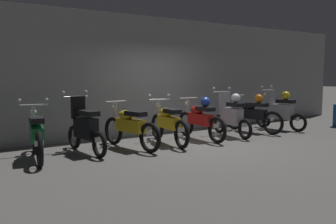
{
  "coord_description": "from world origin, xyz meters",
  "views": [
    {
      "loc": [
        -5.28,
        -6.54,
        1.64
      ],
      "look_at": [
        -0.47,
        0.56,
        0.75
      ],
      "focal_mm": 39.04,
      "sensor_mm": 36.0,
      "label": 1
    }
  ],
  "objects": [
    {
      "name": "ground_plane",
      "position": [
        0.0,
        0.0,
        0.0
      ],
      "size": [
        80.0,
        80.0,
        0.0
      ],
      "primitive_type": "plane",
      "color": "#565451"
    },
    {
      "name": "motorbike_slot_3",
      "position": [
        -0.49,
        0.51,
        0.49
      ],
      "size": [
        0.58,
        1.94,
        1.15
      ],
      "color": "black",
      "rests_on": "ground"
    },
    {
      "name": "motorbike_slot_6",
      "position": [
        2.49,
        0.63,
        0.53
      ],
      "size": [
        0.56,
        1.94,
        1.08
      ],
      "color": "black",
      "rests_on": "ground"
    },
    {
      "name": "motorbike_slot_4",
      "position": [
        0.5,
        0.53,
        0.53
      ],
      "size": [
        0.56,
        1.95,
        1.08
      ],
      "color": "black",
      "rests_on": "ground"
    },
    {
      "name": "motorbike_slot_7",
      "position": [
        3.49,
        0.5,
        0.57
      ],
      "size": [
        0.58,
        1.68,
        1.29
      ],
      "color": "black",
      "rests_on": "ground"
    },
    {
      "name": "motorbike_slot_1",
      "position": [
        -2.5,
        0.64,
        0.53
      ],
      "size": [
        0.59,
        1.68,
        1.29
      ],
      "color": "black",
      "rests_on": "ground"
    },
    {
      "name": "motorbike_slot_0",
      "position": [
        -3.49,
        0.62,
        0.49
      ],
      "size": [
        0.61,
        1.93,
        1.15
      ],
      "color": "black",
      "rests_on": "ground"
    },
    {
      "name": "back_wall",
      "position": [
        0.0,
        2.18,
        1.6
      ],
      "size": [
        16.0,
        0.3,
        3.2
      ],
      "primitive_type": "cube",
      "color": "gray",
      "rests_on": "ground"
    },
    {
      "name": "motorbike_slot_5",
      "position": [
        1.5,
        0.47,
        0.57
      ],
      "size": [
        0.58,
        1.68,
        1.29
      ],
      "color": "black",
      "rests_on": "ground"
    },
    {
      "name": "motorbike_slot_2",
      "position": [
        -1.5,
        0.54,
        0.49
      ],
      "size": [
        0.58,
        1.94,
        1.03
      ],
      "color": "black",
      "rests_on": "ground"
    }
  ]
}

